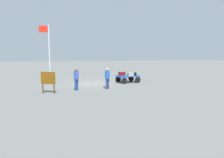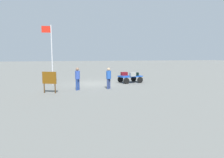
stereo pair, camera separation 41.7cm
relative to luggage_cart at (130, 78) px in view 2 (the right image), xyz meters
name	(u,v)px [view 2 (the right image)]	position (x,y,z in m)	size (l,w,h in m)	color
ground_plane	(95,84)	(3.36, -0.01, -0.49)	(120.00, 120.00, 0.00)	slate
luggage_cart	(130,78)	(0.00, 0.00, 0.00)	(2.32, 1.74, 0.66)	#184BB5
suitcase_dark	(133,74)	(-0.09, 0.56, 0.35)	(0.59, 0.45, 0.35)	gray
suitcase_grey	(136,74)	(-0.58, 0.07, 0.32)	(0.55, 0.43, 0.29)	black
suitcase_olive	(124,74)	(0.49, -0.31, 0.34)	(0.66, 0.52, 0.33)	maroon
worker_lead	(109,76)	(2.62, 3.03, 0.50)	(0.52, 0.52, 1.65)	navy
worker_trailing	(78,77)	(5.00, 3.10, 0.52)	(0.50, 0.50, 1.70)	navy
flagpole	(51,51)	(7.14, 0.07, 2.51)	(0.83, 0.10, 5.17)	silver
signboard	(49,79)	(6.95, 3.89, 0.49)	(0.97, 0.44, 1.50)	#4C3319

